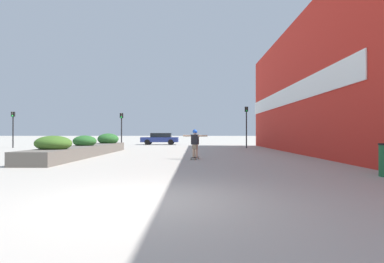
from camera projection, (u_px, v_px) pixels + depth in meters
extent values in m
plane|color=#ADA89E|center=(145.00, 201.00, 5.84)|extent=(300.00, 300.00, 0.00)
cube|color=red|center=(319.00, 78.00, 16.44)|extent=(0.60, 31.01, 8.70)
cube|color=white|center=(284.00, 97.00, 21.61)|extent=(0.06, 20.68, 1.20)
cube|color=#605B54|center=(85.00, 151.00, 17.51)|extent=(1.65, 12.27, 0.59)
ellipsoid|color=#3D6623|center=(53.00, 143.00, 13.65)|extent=(1.66, 1.37, 0.70)
ellipsoid|color=#286028|center=(85.00, 141.00, 17.71)|extent=(1.37, 1.18, 0.68)
ellipsoid|color=#286028|center=(108.00, 139.00, 21.86)|extent=(1.51, 1.43, 0.82)
cube|color=black|center=(195.00, 157.00, 15.15)|extent=(0.48, 0.73, 0.01)
cylinder|color=beige|center=(195.00, 158.00, 15.41)|extent=(0.08, 0.08, 0.06)
cylinder|color=beige|center=(199.00, 158.00, 15.34)|extent=(0.08, 0.08, 0.06)
cylinder|color=beige|center=(191.00, 159.00, 14.96)|extent=(0.08, 0.08, 0.06)
cylinder|color=beige|center=(195.00, 159.00, 14.88)|extent=(0.08, 0.08, 0.06)
cylinder|color=tan|center=(194.00, 151.00, 15.18)|extent=(0.16, 0.16, 0.65)
cylinder|color=tan|center=(196.00, 151.00, 15.12)|extent=(0.16, 0.16, 0.65)
cube|color=gray|center=(195.00, 147.00, 15.15)|extent=(0.29, 0.27, 0.23)
cube|color=black|center=(195.00, 140.00, 15.15)|extent=(0.41, 0.31, 0.51)
cylinder|color=tan|center=(187.00, 136.00, 15.33)|extent=(0.47, 0.27, 0.08)
cylinder|color=tan|center=(203.00, 136.00, 14.98)|extent=(0.47, 0.27, 0.08)
sphere|color=tan|center=(195.00, 132.00, 15.16)|extent=(0.21, 0.21, 0.21)
sphere|color=blue|center=(195.00, 132.00, 15.16)|extent=(0.24, 0.24, 0.24)
cube|color=#BCBCC1|center=(317.00, 140.00, 33.01)|extent=(3.91, 1.84, 0.65)
cube|color=black|center=(319.00, 135.00, 33.02)|extent=(2.15, 1.62, 0.46)
cylinder|color=black|center=(309.00, 143.00, 32.15)|extent=(0.62, 0.22, 0.62)
cylinder|color=black|center=(303.00, 142.00, 33.90)|extent=(0.62, 0.22, 0.62)
cylinder|color=black|center=(332.00, 143.00, 32.13)|extent=(0.62, 0.22, 0.62)
cylinder|color=black|center=(325.00, 142.00, 33.87)|extent=(0.62, 0.22, 0.62)
cube|color=navy|center=(160.00, 140.00, 34.68)|extent=(4.27, 1.77, 0.56)
cube|color=black|center=(161.00, 135.00, 34.69)|extent=(2.35, 1.56, 0.49)
cylinder|color=black|center=(147.00, 142.00, 33.85)|extent=(0.61, 0.22, 0.61)
cylinder|color=black|center=(150.00, 142.00, 35.54)|extent=(0.61, 0.22, 0.61)
cylinder|color=black|center=(171.00, 142.00, 33.83)|extent=(0.61, 0.22, 0.61)
cylinder|color=black|center=(172.00, 142.00, 35.51)|extent=(0.61, 0.22, 0.61)
cylinder|color=black|center=(122.00, 133.00, 27.34)|extent=(0.11, 0.11, 2.71)
cube|color=black|center=(122.00, 116.00, 27.35)|extent=(0.28, 0.20, 0.45)
sphere|color=#2D2823|center=(121.00, 114.00, 27.23)|extent=(0.15, 0.15, 0.15)
sphere|color=#2D2823|center=(121.00, 116.00, 27.23)|extent=(0.15, 0.15, 0.15)
sphere|color=green|center=(121.00, 117.00, 27.23)|extent=(0.15, 0.15, 0.15)
cylinder|color=black|center=(246.00, 130.00, 26.66)|extent=(0.11, 0.11, 3.24)
cube|color=black|center=(246.00, 109.00, 26.67)|extent=(0.28, 0.20, 0.45)
sphere|color=#2D2823|center=(247.00, 107.00, 26.55)|extent=(0.15, 0.15, 0.15)
sphere|color=#2D2823|center=(247.00, 109.00, 26.55)|extent=(0.15, 0.15, 0.15)
sphere|color=green|center=(247.00, 111.00, 26.55)|extent=(0.15, 0.15, 0.15)
cylinder|color=black|center=(13.00, 132.00, 27.11)|extent=(0.11, 0.11, 2.82)
cube|color=black|center=(13.00, 114.00, 27.12)|extent=(0.28, 0.20, 0.45)
sphere|color=#2D2823|center=(12.00, 112.00, 27.00)|extent=(0.15, 0.15, 0.15)
sphere|color=#2D2823|center=(12.00, 114.00, 26.99)|extent=(0.15, 0.15, 0.15)
sphere|color=green|center=(12.00, 116.00, 26.99)|extent=(0.15, 0.15, 0.15)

